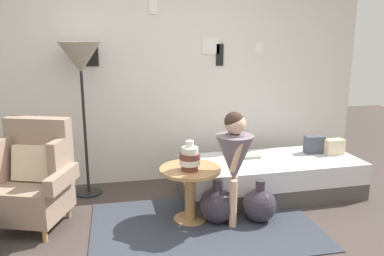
% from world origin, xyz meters
% --- Properties ---
extents(gallery_wall, '(4.80, 0.12, 2.60)m').
position_xyz_m(gallery_wall, '(0.00, 1.95, 1.30)').
color(gallery_wall, silver).
rests_on(gallery_wall, ground).
extents(rug, '(2.03, 1.32, 0.01)m').
position_xyz_m(rug, '(0.20, 0.62, 0.01)').
color(rug, '#333842').
rests_on(rug, ground).
extents(armchair, '(0.87, 0.76, 0.97)m').
position_xyz_m(armchair, '(-1.31, 0.99, 0.44)').
color(armchair, tan).
rests_on(armchair, ground).
extents(daybed, '(1.92, 0.86, 0.40)m').
position_xyz_m(daybed, '(1.07, 1.20, 0.20)').
color(daybed, '#4C4742').
rests_on(daybed, ground).
extents(pillow_head, '(0.22, 0.13, 0.17)m').
position_xyz_m(pillow_head, '(1.84, 1.25, 0.49)').
color(pillow_head, beige).
rests_on(pillow_head, daybed).
extents(pillow_mid, '(0.22, 0.14, 0.20)m').
position_xyz_m(pillow_mid, '(1.64, 1.34, 0.50)').
color(pillow_mid, '#474C56').
rests_on(pillow_mid, daybed).
extents(side_table, '(0.57, 0.57, 0.52)m').
position_xyz_m(side_table, '(0.10, 0.77, 0.37)').
color(side_table, tan).
rests_on(side_table, ground).
extents(vase_striped, '(0.19, 0.19, 0.27)m').
position_xyz_m(vase_striped, '(0.08, 0.72, 0.63)').
color(vase_striped, brown).
rests_on(vase_striped, side_table).
extents(floor_lamp, '(0.43, 0.43, 1.64)m').
position_xyz_m(floor_lamp, '(-0.88, 1.61, 1.43)').
color(floor_lamp, black).
rests_on(floor_lamp, ground).
extents(person_child, '(0.34, 0.34, 1.06)m').
position_xyz_m(person_child, '(0.46, 0.60, 0.67)').
color(person_child, '#D8AD8E').
rests_on(person_child, ground).
extents(book_on_daybed, '(0.22, 0.16, 0.03)m').
position_xyz_m(book_on_daybed, '(0.86, 1.32, 0.42)').
color(book_on_daybed, '#99A593').
rests_on(book_on_daybed, daybed).
extents(demijohn_near, '(0.33, 0.33, 0.42)m').
position_xyz_m(demijohn_near, '(0.34, 0.69, 0.17)').
color(demijohn_near, '#332D38').
rests_on(demijohn_near, ground).
extents(demijohn_far, '(0.32, 0.32, 0.40)m').
position_xyz_m(demijohn_far, '(0.73, 0.62, 0.16)').
color(demijohn_far, '#332D38').
rests_on(demijohn_far, ground).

